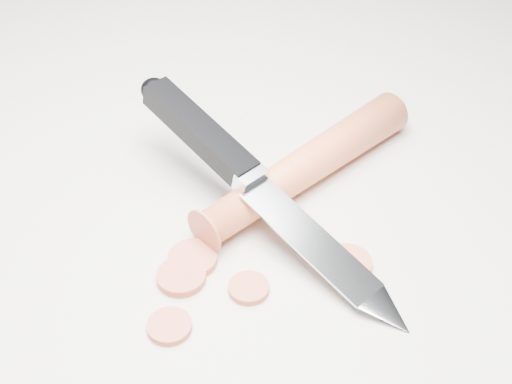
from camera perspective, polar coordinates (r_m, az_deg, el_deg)
The scene contains 8 objects.
ground at distance 0.57m, azimuth -0.52°, elevation -2.44°, with size 2.40×2.40×0.00m, color silver.
carrot at distance 0.59m, azimuth 4.12°, elevation 2.15°, with size 0.03×0.03×0.23m, color #E86034.
carrot_slice_0 at distance 0.54m, azimuth -5.09°, elevation -5.36°, with size 0.04×0.04×0.01m, color #CE593D.
carrot_slice_1 at distance 0.54m, azimuth 7.32°, elevation -5.67°, with size 0.04×0.04×0.01m, color #CE593D.
carrot_slice_2 at distance 0.50m, azimuth -6.93°, elevation -10.60°, with size 0.03×0.03×0.01m, color #CE593D.
carrot_slice_3 at distance 0.52m, azimuth -6.00°, elevation -6.75°, with size 0.04×0.04×0.01m, color #CE593D.
carrot_slice_4 at distance 0.52m, azimuth -0.59°, elevation -7.68°, with size 0.03×0.03×0.01m, color #CE593D.
kitchen_knife at distance 0.54m, azimuth 0.77°, elevation 0.24°, with size 0.29×0.11×0.08m, color silver, non-canonical shape.
Camera 1 is at (0.21, -0.35, 0.39)m, focal length 50.00 mm.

